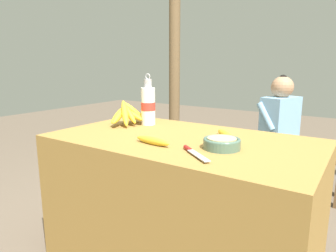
{
  "coord_description": "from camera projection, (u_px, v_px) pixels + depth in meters",
  "views": [
    {
      "loc": [
        0.8,
        -1.32,
        1.15
      ],
      "look_at": [
        -0.12,
        0.05,
        0.81
      ],
      "focal_mm": 32.0,
      "sensor_mm": 36.0,
      "label": 1
    }
  ],
  "objects": [
    {
      "name": "water_bottle",
      "position": [
        148.0,
        105.0,
        1.9
      ],
      "size": [
        0.09,
        0.09,
        0.33
      ],
      "color": "white",
      "rests_on": "market_counter"
    },
    {
      "name": "support_post_near",
      "position": [
        175.0,
        58.0,
        3.64
      ],
      "size": [
        0.13,
        0.13,
        2.45
      ],
      "color": "brown",
      "rests_on": "ground_plane"
    },
    {
      "name": "knife",
      "position": [
        192.0,
        152.0,
        1.29
      ],
      "size": [
        0.19,
        0.15,
        0.02
      ],
      "rotation": [
        0.0,
        0.0,
        -0.64
      ],
      "color": "#BCBCC1",
      "rests_on": "market_counter"
    },
    {
      "name": "seated_vendor",
      "position": [
        275.0,
        125.0,
        2.72
      ],
      "size": [
        0.47,
        0.43,
        1.06
      ],
      "rotation": [
        0.0,
        0.0,
        2.79
      ],
      "color": "#232328",
      "rests_on": "ground_plane"
    },
    {
      "name": "banana_bunch_green",
      "position": [
        230.0,
        134.0,
        3.0
      ],
      "size": [
        0.19,
        0.3,
        0.14
      ],
      "color": "#4C381E",
      "rests_on": "wooden_bench"
    },
    {
      "name": "loose_banana_side",
      "position": [
        225.0,
        134.0,
        1.58
      ],
      "size": [
        0.15,
        0.15,
        0.04
      ],
      "rotation": [
        0.0,
        0.0,
        -0.78
      ],
      "color": "gold",
      "rests_on": "market_counter"
    },
    {
      "name": "wooden_bench",
      "position": [
        266.0,
        152.0,
        2.83
      ],
      "size": [
        1.47,
        0.32,
        0.4
      ],
      "color": "brown",
      "rests_on": "ground_plane"
    },
    {
      "name": "market_counter",
      "position": [
        181.0,
        205.0,
        1.66
      ],
      "size": [
        1.39,
        0.8,
        0.77
      ],
      "color": "olive",
      "rests_on": "ground_plane"
    },
    {
      "name": "loose_banana_front",
      "position": [
        153.0,
        141.0,
        1.44
      ],
      "size": [
        0.21,
        0.06,
        0.04
      ],
      "rotation": [
        0.0,
        0.0,
        -0.11
      ],
      "color": "gold",
      "rests_on": "market_counter"
    },
    {
      "name": "banana_bunch_ripe",
      "position": [
        128.0,
        113.0,
        1.91
      ],
      "size": [
        0.17,
        0.32,
        0.17
      ],
      "color": "#4C381E",
      "rests_on": "market_counter"
    },
    {
      "name": "serving_bowl",
      "position": [
        222.0,
        143.0,
        1.37
      ],
      "size": [
        0.17,
        0.17,
        0.05
      ],
      "color": "#4C6B5B",
      "rests_on": "market_counter"
    }
  ]
}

